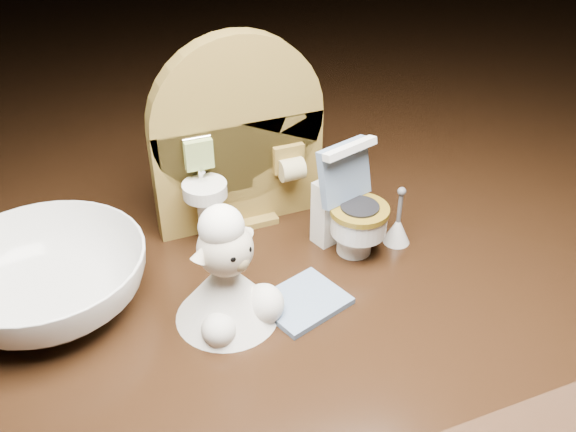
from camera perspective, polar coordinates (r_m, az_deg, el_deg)
name	(u,v)px	position (r m, az deg, el deg)	size (l,w,h in m)	color
backdrop_panel	(238,146)	(0.48, -4.49, 6.26)	(0.13, 0.05, 0.15)	olive
toy_toilet	(349,211)	(0.46, 5.40, 0.43)	(0.05, 0.06, 0.08)	white
bath_mat	(303,301)	(0.43, 1.36, -7.60)	(0.05, 0.04, 0.00)	#6880A1
toilet_brush	(398,228)	(0.48, 9.71, -1.05)	(0.02, 0.02, 0.05)	white
plush_lamb	(228,281)	(0.40, -5.39, -5.81)	(0.07, 0.07, 0.09)	white
ceramic_bowl	(47,281)	(0.44, -20.60, -5.39)	(0.13, 0.13, 0.04)	white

